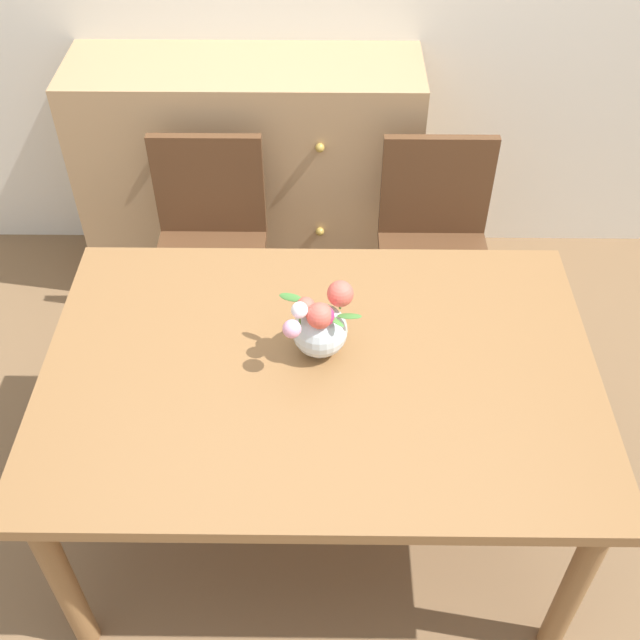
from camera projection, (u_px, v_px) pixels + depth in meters
name	position (u px, v px, depth m)	size (l,w,h in m)	color
ground_plane	(320.00, 510.00, 2.68)	(12.00, 12.00, 0.00)	brown
dining_table	(320.00, 386.00, 2.22)	(1.57, 1.06, 0.74)	olive
chair_left	(210.00, 237.00, 2.95)	(0.42, 0.42, 0.90)	brown
chair_right	(435.00, 239.00, 2.94)	(0.42, 0.42, 0.90)	brown
dresser	(251.00, 175.00, 3.29)	(1.40, 0.47, 1.00)	tan
flower_vase	(320.00, 325.00, 2.14)	(0.24, 0.22, 0.23)	silver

